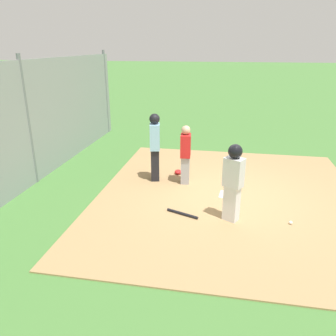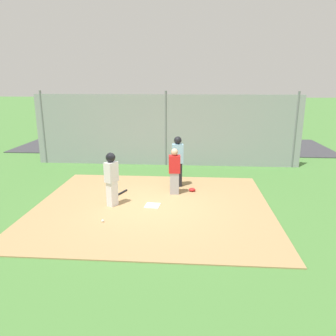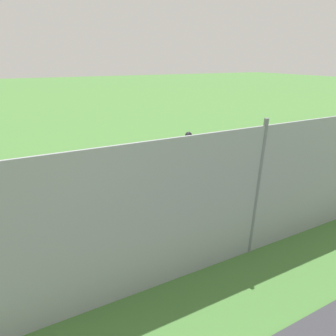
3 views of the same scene
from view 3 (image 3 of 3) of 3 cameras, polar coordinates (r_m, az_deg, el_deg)
ground_plane at (r=11.07m, az=-1.25°, el=-1.64°), size 140.00×140.00×0.00m
dirt_infield at (r=11.06m, az=-1.25°, el=-1.57°), size 7.20×6.40×0.03m
home_plate at (r=11.05m, az=-1.25°, el=-1.45°), size 0.48×0.48×0.02m
catcher at (r=9.52m, az=-1.72°, el=-0.21°), size 0.40×0.29×1.57m
umpire at (r=8.73m, az=0.12°, el=-1.16°), size 0.43×0.33×1.84m
runner at (r=11.29m, az=4.31°, el=4.16°), size 0.41×0.46×1.67m
baseball_bat at (r=10.79m, az=6.82°, el=-2.11°), size 0.34×0.73×0.06m
catcher_mask at (r=9.40m, az=-4.35°, el=-5.67°), size 0.24×0.20×0.12m
baseball at (r=12.61m, az=1.32°, el=1.74°), size 0.07×0.07×0.07m
backstop_fence at (r=6.47m, az=18.23°, el=-5.33°), size 12.00×0.10×3.35m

